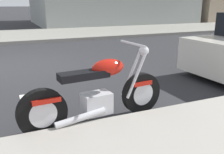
# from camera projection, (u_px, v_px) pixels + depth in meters

# --- Properties ---
(ground_plane) EXTENTS (260.00, 260.00, 0.00)m
(ground_plane) POSITION_uv_depth(u_px,v_px,m) (16.00, 67.00, 6.75)
(ground_plane) COLOR #28282B
(sidewalk_far_curb) EXTENTS (120.00, 5.00, 0.14)m
(sidewalk_far_curb) POSITION_uv_depth(u_px,v_px,m) (198.00, 27.00, 17.03)
(sidewalk_far_curb) COLOR gray
(sidewalk_far_curb) RESTS_ON ground
(parking_stall_stripe) EXTENTS (0.12, 2.20, 0.01)m
(parking_stall_stripe) POSITION_uv_depth(u_px,v_px,m) (28.00, 118.00, 3.74)
(parking_stall_stripe) COLOR silver
(parking_stall_stripe) RESTS_ON ground
(parked_motorcycle) EXTENTS (2.16, 0.62, 1.12)m
(parked_motorcycle) POSITION_uv_depth(u_px,v_px,m) (98.00, 95.00, 3.50)
(parked_motorcycle) COLOR black
(parked_motorcycle) RESTS_ON ground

